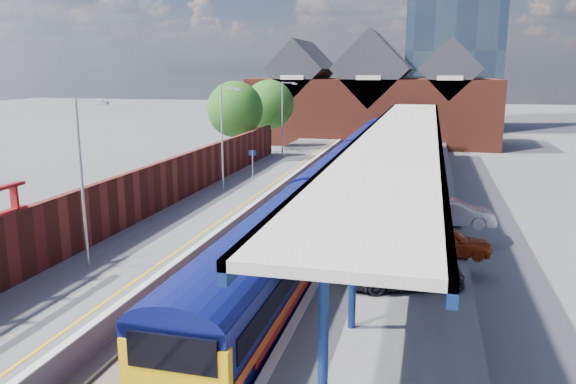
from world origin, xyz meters
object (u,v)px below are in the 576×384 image
(train, at_px, (355,160))
(parked_car_dark, at_px, (405,270))
(lamp_post_c, at_px, (224,132))
(parked_car_silver, at_px, (452,213))
(platform_sign, at_px, (253,162))
(parked_car_red, at_px, (449,241))
(lamp_post_b, at_px, (84,173))
(parked_car_blue, at_px, (410,234))
(lamp_post_d, at_px, (284,114))

(train, xyz_separation_m, parked_car_dark, (4.98, -23.31, -0.46))
(lamp_post_c, xyz_separation_m, parked_car_silver, (14.86, -5.74, -3.28))
(parked_car_silver, bearing_deg, parked_car_dark, 164.47)
(lamp_post_c, height_order, platform_sign, lamp_post_c)
(train, xyz_separation_m, parked_car_red, (6.70, -19.00, -0.49))
(lamp_post_b, relative_size, parked_car_dark, 1.55)
(lamp_post_c, xyz_separation_m, parked_car_blue, (12.84, -10.18, -3.33))
(parked_car_red, bearing_deg, train, 19.34)
(parked_car_dark, bearing_deg, parked_car_silver, -31.92)
(parked_car_blue, bearing_deg, lamp_post_b, 125.40)
(lamp_post_b, xyz_separation_m, parked_car_red, (14.55, 5.23, -3.37))
(train, distance_m, lamp_post_c, 11.74)
(lamp_post_b, relative_size, parked_car_silver, 1.62)
(platform_sign, xyz_separation_m, parked_car_silver, (13.50, -7.74, -0.98))
(train, height_order, lamp_post_c, lamp_post_c)
(parked_car_silver, xyz_separation_m, parked_car_dark, (-2.03, -9.33, -0.06))
(parked_car_red, bearing_deg, lamp_post_d, 28.45)
(platform_sign, bearing_deg, parked_car_silver, -29.82)
(lamp_post_c, bearing_deg, parked_car_dark, -49.58)
(lamp_post_b, xyz_separation_m, parked_car_dark, (12.83, 0.93, -3.33))
(train, distance_m, parked_car_silver, 15.64)
(lamp_post_d, bearing_deg, parked_car_silver, -55.64)
(train, distance_m, lamp_post_b, 25.64)
(lamp_post_d, height_order, parked_car_red, lamp_post_d)
(platform_sign, distance_m, parked_car_silver, 15.59)
(lamp_post_c, bearing_deg, parked_car_red, -36.51)
(lamp_post_b, distance_m, parked_car_dark, 13.29)
(train, xyz_separation_m, lamp_post_c, (-7.86, -8.23, 2.87))
(parked_car_red, xyz_separation_m, parked_car_dark, (-1.72, -4.30, 0.03))
(parked_car_silver, bearing_deg, lamp_post_b, 121.34)
(parked_car_dark, bearing_deg, parked_car_red, -41.45)
(parked_car_dark, xyz_separation_m, parked_car_blue, (0.00, 4.90, 0.01))
(lamp_post_d, xyz_separation_m, parked_car_dark, (12.83, -31.07, -3.33))
(platform_sign, bearing_deg, parked_car_dark, -56.10)
(lamp_post_b, xyz_separation_m, lamp_post_d, (0.00, 32.00, 0.00))
(lamp_post_c, height_order, lamp_post_d, same)
(train, height_order, parked_car_blue, train)
(platform_sign, height_order, parked_car_silver, platform_sign)
(lamp_post_d, distance_m, parked_car_blue, 29.35)
(lamp_post_d, distance_m, platform_sign, 14.25)
(lamp_post_c, height_order, parked_car_silver, lamp_post_c)
(train, distance_m, parked_car_red, 20.16)
(parked_car_red, bearing_deg, platform_sign, 45.85)
(parked_car_silver, bearing_deg, lamp_post_c, 65.61)
(lamp_post_d, xyz_separation_m, platform_sign, (1.36, -14.00, -2.30))
(lamp_post_c, relative_size, parked_car_dark, 1.55)
(lamp_post_c, bearing_deg, train, 46.34)
(parked_car_dark, bearing_deg, lamp_post_d, 2.78)
(parked_car_silver, distance_m, parked_car_blue, 4.88)
(lamp_post_b, height_order, platform_sign, lamp_post_b)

